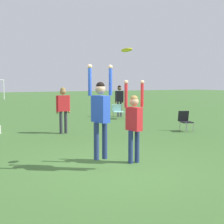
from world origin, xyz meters
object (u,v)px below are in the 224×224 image
object	(u,v)px
camping_chair_1	(118,110)
person_spectator_far	(119,98)
camping_chair_0	(185,120)
person_defending	(134,120)
frisbee	(127,50)
person_jumping	(100,109)
person_spectator_near	(63,105)

from	to	relation	value
camping_chair_1	person_spectator_far	world-z (taller)	person_spectator_far
camping_chair_1	person_spectator_far	size ratio (longest dim) A/B	0.43
camping_chair_0	person_spectator_far	size ratio (longest dim) A/B	0.46
camping_chair_0	person_defending	bearing A→B (deg)	55.11
person_spectator_far	frisbee	bearing A→B (deg)	-88.93
camping_chair_0	person_jumping	bearing A→B (deg)	51.25
person_defending	camping_chair_0	bearing A→B (deg)	115.42
frisbee	camping_chair_0	size ratio (longest dim) A/B	0.31
person_jumping	camping_chair_1	distance (m)	10.27
person_jumping	frisbee	bearing A→B (deg)	-97.35
person_jumping	person_spectator_near	size ratio (longest dim) A/B	1.19
person_spectator_near	person_jumping	bearing A→B (deg)	-95.29
camping_chair_0	camping_chair_1	size ratio (longest dim) A/B	1.05
person_spectator_far	camping_chair_1	bearing A→B (deg)	-94.58
person_defending	camping_chair_1	bearing A→B (deg)	142.72
camping_chair_0	person_spectator_near	xyz separation A→B (m)	(-4.65, 1.87, 0.63)
frisbee	person_jumping	bearing A→B (deg)	-177.27
person_defending	frisbee	xyz separation A→B (m)	(-0.31, -0.15, 1.69)
camping_chair_1	person_spectator_near	world-z (taller)	person_spectator_near
person_defending	camping_chair_1	world-z (taller)	person_defending
person_spectator_near	person_spectator_far	world-z (taller)	person_spectator_far
camping_chair_1	person_jumping	bearing A→B (deg)	75.52
person_spectator_far	person_jumping	bearing A→B (deg)	-92.03
camping_chair_0	frisbee	bearing A→B (deg)	54.53
person_spectator_far	person_defending	bearing A→B (deg)	-87.84
camping_chair_0	person_spectator_near	bearing A→B (deg)	-2.30
frisbee	camping_chair_0	world-z (taller)	frisbee
camping_chair_0	person_spectator_near	world-z (taller)	person_spectator_near
person_jumping	frisbee	xyz separation A→B (m)	(0.72, 0.03, 1.38)
person_spectator_near	person_spectator_far	size ratio (longest dim) A/B	0.99
camping_chair_0	person_spectator_far	xyz separation A→B (m)	(0.33, 6.06, 0.65)
person_jumping	camping_chair_0	world-z (taller)	person_jumping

